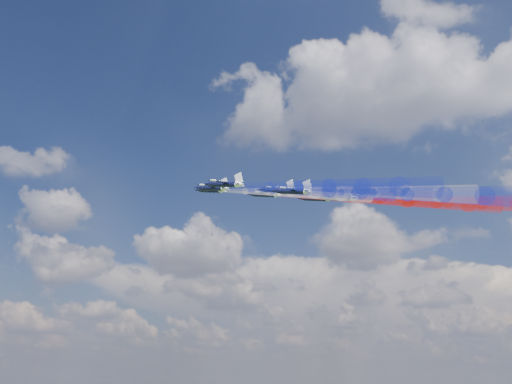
% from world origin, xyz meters
% --- Properties ---
extents(jet_lead, '(14.81, 12.81, 7.21)m').
position_xyz_m(jet_lead, '(-25.79, 6.98, 154.81)').
color(jet_lead, black).
extents(trail_lead, '(43.27, 14.66, 14.09)m').
position_xyz_m(trail_lead, '(0.10, 0.75, 148.84)').
color(trail_lead, white).
extents(jet_inner_left, '(14.81, 12.81, 7.21)m').
position_xyz_m(jet_inner_left, '(-18.73, -5.44, 150.58)').
color(jet_inner_left, black).
extents(trail_inner_left, '(43.27, 14.66, 14.09)m').
position_xyz_m(trail_inner_left, '(7.15, -11.66, 144.61)').
color(trail_inner_left, '#1724C7').
extents(jet_inner_right, '(14.81, 12.81, 7.21)m').
position_xyz_m(jet_inner_right, '(-12.04, 13.22, 153.58)').
color(jet_inner_right, black).
extents(trail_inner_right, '(43.27, 14.66, 14.09)m').
position_xyz_m(trail_inner_right, '(13.85, 7.00, 147.61)').
color(trail_inner_right, red).
extents(jet_outer_left, '(14.81, 12.81, 7.21)m').
position_xyz_m(jet_outer_left, '(-8.78, -18.17, 146.09)').
color(jet_outer_left, black).
extents(trail_outer_left, '(43.27, 14.66, 14.09)m').
position_xyz_m(trail_outer_left, '(17.10, -24.40, 140.12)').
color(trail_outer_left, '#1724C7').
extents(jet_center_third, '(14.81, 12.81, 7.21)m').
position_xyz_m(jet_center_third, '(-3.63, 0.93, 149.99)').
color(jet_center_third, black).
extents(trail_center_third, '(43.27, 14.66, 14.09)m').
position_xyz_m(trail_center_third, '(22.25, -5.30, 144.02)').
color(trail_center_third, white).
extents(jet_outer_right, '(14.81, 12.81, 7.21)m').
position_xyz_m(jet_outer_right, '(0.86, 19.34, 152.55)').
color(jet_outer_right, black).
extents(trail_outer_right, '(43.27, 14.66, 14.09)m').
position_xyz_m(trail_outer_right, '(26.75, 13.12, 146.58)').
color(trail_outer_right, red).
extents(jet_rear_left, '(14.81, 12.81, 7.21)m').
position_xyz_m(jet_rear_left, '(4.85, -11.72, 144.59)').
color(jet_rear_left, black).
extents(trail_rear_left, '(43.27, 14.66, 14.09)m').
position_xyz_m(trail_rear_left, '(30.74, -17.94, 138.62)').
color(trail_rear_left, '#1724C7').
extents(jet_rear_right, '(14.81, 12.81, 7.21)m').
position_xyz_m(jet_rear_right, '(10.88, 6.58, 147.66)').
color(jet_rear_right, black).
extents(trail_rear_right, '(43.27, 14.66, 14.09)m').
position_xyz_m(trail_rear_right, '(36.77, 0.36, 141.69)').
color(trail_rear_right, red).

